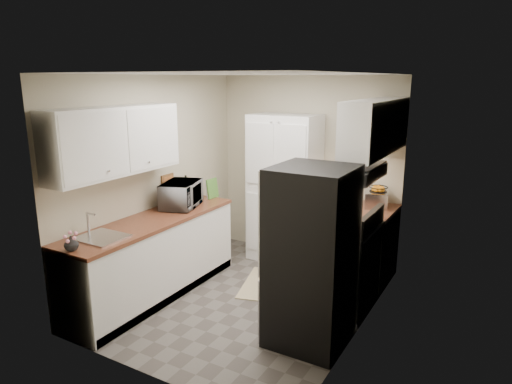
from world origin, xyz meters
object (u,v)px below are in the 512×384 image
pantry_cabinet (284,189)px  refrigerator (311,257)px  electric_range (342,265)px  microwave (181,195)px  wine_bottle (186,189)px  toaster_oven (376,199)px

pantry_cabinet → refrigerator: 2.07m
pantry_cabinet → electric_range: size_ratio=1.77×
refrigerator → microwave: refrigerator is taller
refrigerator → electric_range: bearing=87.5°
microwave → pantry_cabinet: bearing=-53.7°
pantry_cabinet → microwave: pantry_cabinet is taller
wine_bottle → toaster_oven: size_ratio=0.93×
electric_range → wine_bottle: (-2.11, -0.01, 0.60)m
electric_range → microwave: bearing=-172.7°
refrigerator → toaster_oven: 1.76m
wine_bottle → microwave: bearing=-64.0°
pantry_cabinet → refrigerator: size_ratio=1.18×
wine_bottle → toaster_oven: (2.18, 0.96, -0.06)m
refrigerator → toaster_oven: refrigerator is taller
pantry_cabinet → electric_range: 1.58m
electric_range → toaster_oven: 1.09m
microwave → toaster_oven: bearing=-78.6°
pantry_cabinet → electric_range: (1.17, -0.93, -0.52)m
pantry_cabinet → microwave: size_ratio=3.54×
toaster_oven → wine_bottle: bearing=-173.2°
microwave → electric_range: bearing=-101.6°
electric_range → refrigerator: size_ratio=0.66×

